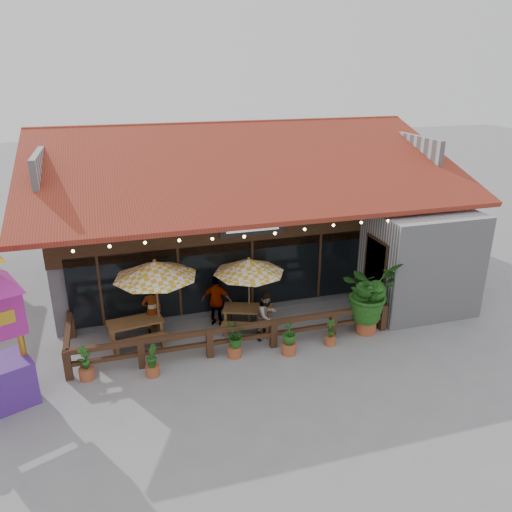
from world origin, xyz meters
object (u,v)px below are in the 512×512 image
object	(u,v)px
umbrella_right	(249,266)
picnic_table_right	(248,314)
umbrella_left	(155,270)
picnic_table_left	(136,328)
tropical_plant	(369,293)

from	to	relation	value
umbrella_right	picnic_table_right	xyz separation A→B (m)	(-0.09, -0.16, -1.64)
umbrella_left	picnic_table_left	world-z (taller)	umbrella_left
umbrella_right	picnic_table_left	size ratio (longest dim) A/B	1.36
picnic_table_left	picnic_table_right	world-z (taller)	picnic_table_left
umbrella_right	tropical_plant	bearing A→B (deg)	-22.76
picnic_table_right	umbrella_left	bearing A→B (deg)	177.40
umbrella_left	picnic_table_right	size ratio (longest dim) A/B	1.49
umbrella_right	tropical_plant	xyz separation A→B (m)	(3.55, -1.49, -0.75)
tropical_plant	umbrella_right	bearing A→B (deg)	157.24
umbrella_left	picnic_table_right	world-z (taller)	umbrella_left
tropical_plant	picnic_table_left	bearing A→B (deg)	169.02
picnic_table_left	tropical_plant	xyz separation A→B (m)	(7.25, -1.41, 0.87)
umbrella_left	picnic_table_right	bearing A→B (deg)	-2.60
umbrella_left	tropical_plant	size ratio (longest dim) A/B	1.20
picnic_table_left	picnic_table_right	xyz separation A→B (m)	(3.62, -0.08, -0.02)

